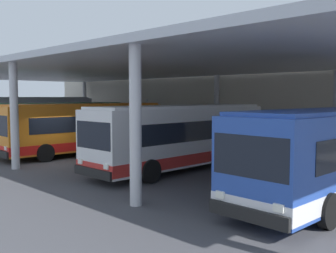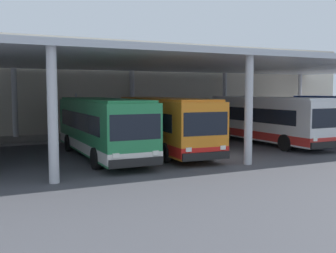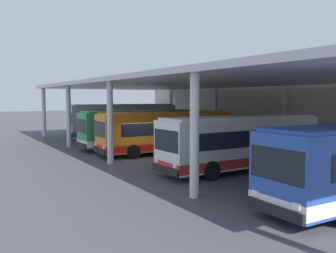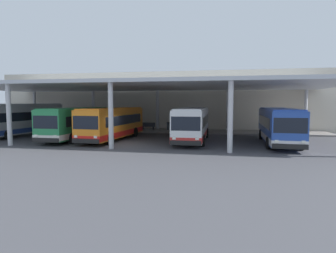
% 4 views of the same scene
% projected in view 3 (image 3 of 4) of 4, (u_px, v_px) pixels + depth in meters
% --- Properties ---
extents(ground_plane, '(200.00, 200.00, 0.00)m').
position_uv_depth(ground_plane, '(145.00, 160.00, 24.61)').
color(ground_plane, '#47474C').
extents(platform_kerb, '(42.00, 4.50, 0.18)m').
position_uv_depth(platform_kerb, '(268.00, 147.00, 30.69)').
color(platform_kerb, gray).
rests_on(platform_kerb, ground).
extents(station_building_facade, '(48.00, 1.60, 7.89)m').
position_uv_depth(station_building_facade, '(296.00, 101.00, 32.07)').
color(station_building_facade, beige).
rests_on(station_building_facade, ground).
extents(canopy_shelter, '(40.00, 17.00, 5.55)m').
position_uv_depth(canopy_shelter, '(210.00, 83.00, 27.04)').
color(canopy_shelter, silver).
rests_on(canopy_shelter, ground).
extents(bus_nearest_bay, '(3.18, 11.46, 3.57)m').
position_uv_depth(bus_nearest_bay, '(123.00, 121.00, 38.19)').
color(bus_nearest_bay, '#B7B7BC').
rests_on(bus_nearest_bay, ground).
extents(bus_second_bay, '(2.78, 10.55, 3.17)m').
position_uv_depth(bus_second_bay, '(142.00, 128.00, 30.83)').
color(bus_second_bay, '#28844C').
rests_on(bus_second_bay, ground).
extents(bus_middle_bay, '(3.10, 10.65, 3.17)m').
position_uv_depth(bus_middle_bay, '(166.00, 132.00, 27.68)').
color(bus_middle_bay, orange).
rests_on(bus_middle_bay, ground).
extents(bus_far_bay, '(2.79, 10.55, 3.17)m').
position_uv_depth(bus_far_bay, '(242.00, 142.00, 21.22)').
color(bus_far_bay, white).
rests_on(bus_far_bay, ground).
extents(bench_waiting, '(1.80, 0.45, 0.92)m').
position_uv_depth(bench_waiting, '(262.00, 139.00, 31.40)').
color(bench_waiting, '#4C515B').
rests_on(bench_waiting, platform_kerb).
extents(trash_bin, '(0.52, 0.52, 0.98)m').
position_uv_depth(trash_bin, '(289.00, 142.00, 29.31)').
color(trash_bin, '#33383D').
rests_on(trash_bin, platform_kerb).
extents(banner_sign, '(0.70, 0.12, 3.20)m').
position_uv_depth(banner_sign, '(221.00, 121.00, 34.62)').
color(banner_sign, '#B2B2B7').
rests_on(banner_sign, platform_kerb).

